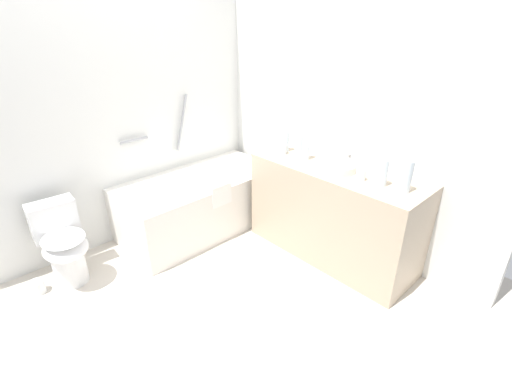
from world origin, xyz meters
TOP-DOWN VIEW (x-y plane):
  - ground_plane at (0.00, 0.00)m, footprint 3.98×3.98m
  - wall_back_tiled at (0.00, 1.37)m, footprint 3.38×0.10m
  - wall_right_mirror at (1.54, 0.00)m, footprint 0.10×3.03m
  - bathtub at (0.63, 0.93)m, footprint 1.57×0.77m
  - toilet at (-0.64, 0.99)m, footprint 0.37×0.53m
  - vanity_counter at (1.21, -0.25)m, footprint 0.56×1.49m
  - sink_basin at (1.18, -0.24)m, footprint 0.36×0.36m
  - sink_faucet at (1.39, -0.24)m, footprint 0.10×0.15m
  - water_bottle_0 at (1.19, -0.84)m, footprint 0.07×0.07m
  - water_bottle_1 at (1.19, 0.07)m, footprint 0.07×0.07m
  - water_bottle_2 at (1.16, -0.67)m, footprint 0.07×0.07m
  - water_bottle_3 at (1.22, 0.17)m, footprint 0.07×0.07m
  - water_bottle_4 at (1.22, 0.34)m, footprint 0.07×0.07m
  - drinking_glass_0 at (1.14, 0.30)m, footprint 0.07×0.07m
  - drinking_glass_1 at (1.14, -0.51)m, footprint 0.07×0.07m
  - toilet_paper_roll at (-0.89, 1.00)m, footprint 0.11×0.11m

SIDE VIEW (x-z plane):
  - ground_plane at x=0.00m, z-range 0.00..0.00m
  - toilet_paper_roll at x=-0.89m, z-range 0.00..0.10m
  - bathtub at x=0.63m, z-range -0.35..0.94m
  - toilet at x=-0.64m, z-range 0.00..0.67m
  - vanity_counter at x=1.21m, z-range 0.00..0.84m
  - sink_basin at x=1.18m, z-range 0.84..0.89m
  - sink_faucet at x=1.39m, z-range 0.83..0.91m
  - drinking_glass_1 at x=1.14m, z-range 0.84..0.92m
  - drinking_glass_0 at x=1.14m, z-range 0.84..0.92m
  - water_bottle_4 at x=1.22m, z-range 0.83..1.04m
  - water_bottle_3 at x=1.22m, z-range 0.83..1.04m
  - water_bottle_2 at x=1.16m, z-range 0.83..1.05m
  - water_bottle_1 at x=1.19m, z-range 0.83..1.06m
  - water_bottle_0 at x=1.19m, z-range 0.83..1.08m
  - wall_back_tiled at x=0.00m, z-range 0.00..2.33m
  - wall_right_mirror at x=1.54m, z-range 0.00..2.33m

